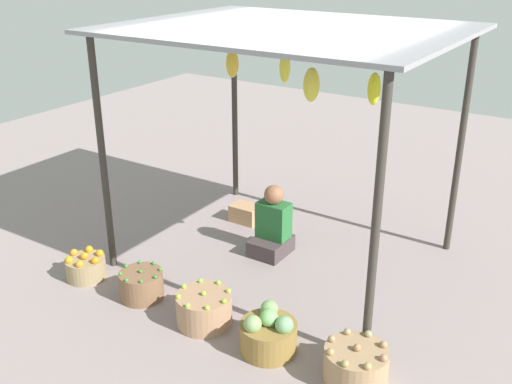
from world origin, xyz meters
TOP-DOWN VIEW (x-y plane):
  - ground_plane at (0.00, 0.00)m, footprint 14.00×14.00m
  - market_stall_structure at (-0.00, 0.01)m, footprint 3.13×2.56m
  - vendor_person at (-0.16, 0.00)m, footprint 0.36×0.44m
  - basket_oranges at (-1.46, -1.46)m, footprint 0.40×0.40m
  - basket_green_chilies at (-0.73, -1.43)m, footprint 0.41×0.41m
  - basket_limes at (0.02, -1.44)m, footprint 0.49×0.49m
  - basket_cabbages at (0.70, -1.46)m, footprint 0.47×0.47m
  - basket_potatoes at (1.45, -1.40)m, footprint 0.50×0.50m
  - wooden_crate_near_vendor at (-0.84, 0.50)m, footprint 0.34×0.25m

SIDE VIEW (x-z plane):
  - ground_plane at x=0.00m, z-range 0.00..0.00m
  - wooden_crate_near_vendor at x=-0.84m, z-range 0.00..0.21m
  - basket_oranges at x=-1.46m, z-range -0.02..0.26m
  - basket_green_chilies at x=-0.73m, z-range -0.01..0.29m
  - basket_potatoes at x=1.45m, z-range -0.02..0.31m
  - basket_limes at x=0.02m, z-range -0.02..0.31m
  - basket_cabbages at x=0.70m, z-range -0.03..0.36m
  - vendor_person at x=-0.16m, z-range -0.09..0.69m
  - market_stall_structure at x=0.00m, z-range 1.02..3.42m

